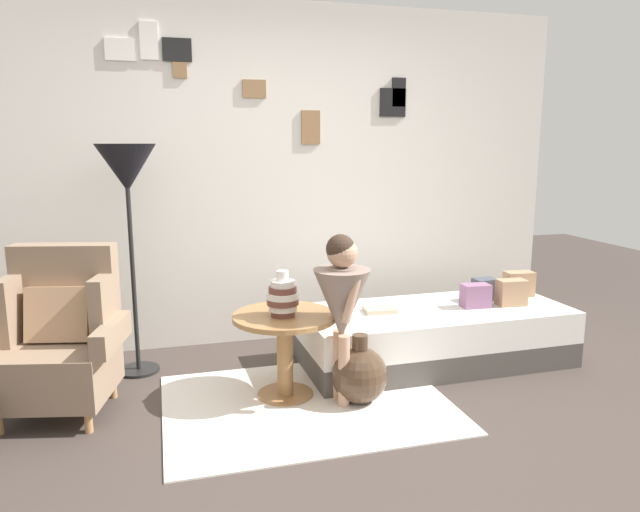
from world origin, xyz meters
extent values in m
plane|color=#423833|center=(0.00, 0.00, 0.00)|extent=(12.00, 12.00, 0.00)
cube|color=silver|center=(0.00, 1.95, 1.30)|extent=(4.80, 0.10, 2.60)
cube|color=olive|center=(0.34, 1.90, 1.68)|extent=(0.15, 0.02, 0.26)
cube|color=gray|center=(0.34, 1.89, 1.68)|extent=(0.11, 0.01, 0.20)
cube|color=black|center=(1.06, 1.90, 1.96)|extent=(0.11, 0.02, 0.22)
cube|color=silver|center=(1.06, 1.89, 1.96)|extent=(0.09, 0.01, 0.17)
cube|color=olive|center=(-0.63, 1.90, 2.07)|extent=(0.10, 0.02, 0.11)
cube|color=slate|center=(-0.63, 1.89, 2.07)|extent=(0.08, 0.01, 0.09)
cube|color=black|center=(1.01, 1.90, 1.88)|extent=(0.22, 0.02, 0.22)
cube|color=beige|center=(1.01, 1.89, 1.88)|extent=(0.17, 0.01, 0.17)
cube|color=white|center=(-1.03, 1.90, 2.20)|extent=(0.20, 0.02, 0.15)
cube|color=slate|center=(-1.03, 1.89, 2.20)|extent=(0.16, 0.01, 0.12)
cube|color=black|center=(-0.64, 1.90, 2.21)|extent=(0.20, 0.02, 0.16)
cube|color=#A8A8A4|center=(-0.64, 1.89, 2.21)|extent=(0.16, 0.01, 0.12)
cube|color=white|center=(-0.83, 1.90, 2.26)|extent=(0.12, 0.02, 0.26)
cube|color=silver|center=(-0.83, 1.89, 2.26)|extent=(0.10, 0.01, 0.20)
cube|color=olive|center=(-0.10, 1.90, 1.96)|extent=(0.17, 0.02, 0.13)
cube|color=#5C5C59|center=(-0.10, 1.89, 1.96)|extent=(0.14, 0.01, 0.10)
cube|color=silver|center=(-0.02, 0.64, 0.01)|extent=(1.70, 1.29, 0.01)
cylinder|color=tan|center=(-1.26, 0.62, 0.06)|extent=(0.04, 0.04, 0.12)
cylinder|color=tan|center=(-1.62, 1.16, 0.06)|extent=(0.04, 0.04, 0.12)
cylinder|color=tan|center=(-1.16, 1.06, 0.06)|extent=(0.04, 0.04, 0.12)
cube|color=#8C725B|center=(-1.44, 0.89, 0.27)|extent=(0.71, 0.68, 0.30)
cube|color=#8C725B|center=(-1.39, 1.12, 0.70)|extent=(0.62, 0.27, 0.55)
cube|color=#8C725B|center=(-1.67, 1.04, 0.61)|extent=(0.15, 0.32, 0.39)
cube|color=#8C725B|center=(-1.16, 0.93, 0.61)|extent=(0.15, 0.32, 0.39)
cube|color=#8C725B|center=(-1.12, 0.80, 0.49)|extent=(0.20, 0.51, 0.14)
cube|color=tan|center=(-1.42, 0.99, 0.58)|extent=(0.39, 0.24, 0.33)
cube|color=#4C4742|center=(1.04, 1.07, 0.09)|extent=(1.91, 0.83, 0.18)
cube|color=white|center=(1.04, 1.07, 0.29)|extent=(1.91, 0.83, 0.22)
cube|color=tan|center=(1.81, 1.22, 0.50)|extent=(0.23, 0.14, 0.19)
cube|color=tan|center=(1.61, 1.01, 0.49)|extent=(0.21, 0.14, 0.19)
cube|color=#474C56|center=(1.49, 1.17, 0.48)|extent=(0.17, 0.13, 0.17)
cube|color=gray|center=(1.33, 1.03, 0.48)|extent=(0.20, 0.13, 0.17)
cylinder|color=#9E7042|center=(-0.12, 0.79, 0.01)|extent=(0.35, 0.35, 0.02)
cylinder|color=#9E7042|center=(-0.12, 0.79, 0.26)|extent=(0.10, 0.10, 0.48)
cylinder|color=#9E7042|center=(-0.12, 0.79, 0.52)|extent=(0.64, 0.64, 0.03)
cylinder|color=brown|center=(-0.14, 0.76, 0.55)|extent=(0.15, 0.15, 0.04)
cylinder|color=white|center=(-0.14, 0.76, 0.59)|extent=(0.17, 0.17, 0.04)
cylinder|color=brown|center=(-0.14, 0.76, 0.62)|extent=(0.19, 0.19, 0.04)
cylinder|color=white|center=(-0.14, 0.76, 0.66)|extent=(0.19, 0.19, 0.04)
cylinder|color=brown|center=(-0.14, 0.76, 0.70)|extent=(0.17, 0.17, 0.04)
cylinder|color=white|center=(-0.14, 0.76, 0.73)|extent=(0.15, 0.15, 0.04)
cylinder|color=white|center=(-0.14, 0.76, 0.78)|extent=(0.07, 0.07, 0.06)
cylinder|color=black|center=(-1.02, 1.46, 0.01)|extent=(0.28, 0.28, 0.02)
cylinder|color=black|center=(-1.02, 1.46, 0.75)|extent=(0.03, 0.03, 1.46)
cone|color=black|center=(-1.02, 1.46, 1.40)|extent=(0.39, 0.39, 0.31)
cylinder|color=tan|center=(0.19, 0.55, 0.22)|extent=(0.07, 0.07, 0.44)
cylinder|color=tan|center=(0.19, 0.65, 0.22)|extent=(0.07, 0.07, 0.44)
cone|color=gray|center=(0.19, 0.60, 0.62)|extent=(0.34, 0.34, 0.42)
cylinder|color=gray|center=(0.19, 0.60, 0.76)|extent=(0.17, 0.17, 0.16)
cylinder|color=tan|center=(0.21, 0.48, 0.68)|extent=(0.12, 0.05, 0.28)
cylinder|color=tan|center=(0.21, 0.72, 0.68)|extent=(0.12, 0.05, 0.28)
sphere|color=tan|center=(0.19, 0.60, 0.93)|extent=(0.18, 0.18, 0.18)
sphere|color=#38281E|center=(0.18, 0.60, 0.96)|extent=(0.17, 0.17, 0.17)
cube|color=#BFAB90|center=(0.63, 1.10, 0.42)|extent=(0.23, 0.18, 0.03)
sphere|color=#473323|center=(0.30, 0.59, 0.17)|extent=(0.34, 0.34, 0.34)
cylinder|color=#473323|center=(0.30, 0.59, 0.38)|extent=(0.10, 0.10, 0.09)
camera|label=1|loc=(-0.83, -2.57, 1.56)|focal=32.78mm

